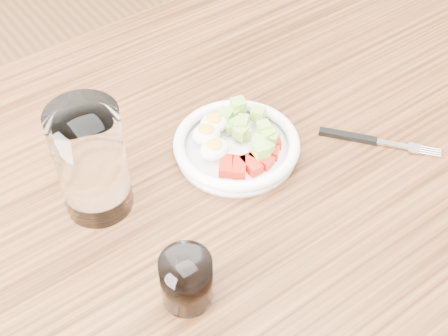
# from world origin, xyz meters

# --- Properties ---
(dining_table) EXTENTS (1.50, 0.90, 0.77)m
(dining_table) POSITION_xyz_m (0.00, 0.00, 0.67)
(dining_table) COLOR brown
(dining_table) RESTS_ON ground
(bowl) EXTENTS (0.19, 0.19, 0.05)m
(bowl) POSITION_xyz_m (0.04, 0.05, 0.79)
(bowl) COLOR white
(bowl) RESTS_ON dining_table
(fork) EXTENTS (0.12, 0.15, 0.01)m
(fork) POSITION_xyz_m (0.21, -0.05, 0.77)
(fork) COLOR black
(fork) RESTS_ON dining_table
(water_glass) EXTENTS (0.09, 0.09, 0.16)m
(water_glass) POSITION_xyz_m (-0.17, 0.08, 0.85)
(water_glass) COLOR white
(water_glass) RESTS_ON dining_table
(coffee_glass) EXTENTS (0.06, 0.06, 0.07)m
(coffee_glass) POSITION_xyz_m (-0.15, -0.11, 0.81)
(coffee_glass) COLOR white
(coffee_glass) RESTS_ON dining_table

